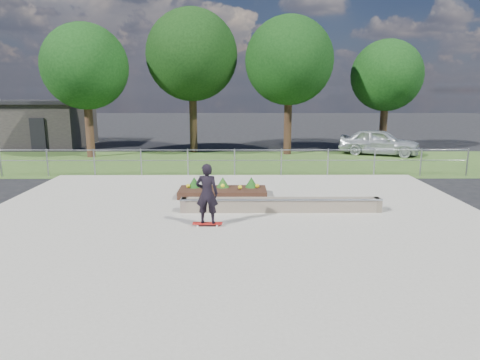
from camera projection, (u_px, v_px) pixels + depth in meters
name	position (u px, v px, depth m)	size (l,w,h in m)	color
ground	(233.00, 233.00, 11.07)	(120.00, 120.00, 0.00)	black
grass_verge	(235.00, 163.00, 21.83)	(30.00, 8.00, 0.02)	#355421
concrete_slab	(233.00, 232.00, 11.06)	(15.00, 15.00, 0.06)	#A29E90
fence	(235.00, 159.00, 18.25)	(20.06, 0.06, 1.20)	gray
building	(25.00, 123.00, 28.30)	(8.40, 5.40, 3.00)	#292624
tree_far_left	(85.00, 67.00, 22.75)	(4.55, 4.55, 7.15)	#382116
tree_mid_left	(192.00, 55.00, 24.58)	(5.25, 5.25, 8.25)	black
tree_mid_right	(289.00, 61.00, 23.71)	(4.90, 4.90, 7.70)	black
tree_far_right	(387.00, 76.00, 25.36)	(4.20, 4.20, 6.60)	#362415
grind_ledge	(281.00, 205.00, 12.83)	(6.00, 0.44, 0.43)	#6C5F4F
planter_bed	(223.00, 190.00, 14.78)	(3.00, 1.20, 0.61)	black
skateboarder	(207.00, 194.00, 11.31)	(0.80, 0.43, 1.70)	white
parked_car	(379.00, 142.00, 24.39)	(1.77, 4.40, 1.50)	silver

